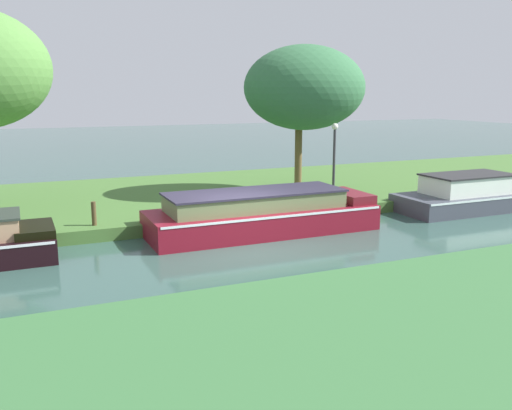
{
  "coord_description": "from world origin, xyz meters",
  "views": [
    {
      "loc": [
        -5.94,
        -14.24,
        4.34
      ],
      "look_at": [
        0.8,
        1.2,
        0.9
      ],
      "focal_mm": 38.66,
      "sensor_mm": 36.0,
      "label": 1
    }
  ],
  "objects_px": {
    "maroon_cruiser": "(263,213)",
    "mooring_post_far": "(218,203)",
    "lamp_post": "(334,152)",
    "mooring_post_near": "(94,214)",
    "willow_tree_centre": "(305,88)",
    "slate_narrowboat": "(463,195)"
  },
  "relations": [
    {
      "from": "maroon_cruiser",
      "to": "mooring_post_far",
      "type": "bearing_deg",
      "value": 125.83
    },
    {
      "from": "mooring_post_far",
      "to": "willow_tree_centre",
      "type": "bearing_deg",
      "value": 29.36
    },
    {
      "from": "willow_tree_centre",
      "to": "mooring_post_near",
      "type": "xyz_separation_m",
      "value": [
        -8.55,
        -2.57,
        -3.76
      ]
    },
    {
      "from": "willow_tree_centre",
      "to": "mooring_post_far",
      "type": "bearing_deg",
      "value": -150.64
    },
    {
      "from": "maroon_cruiser",
      "to": "willow_tree_centre",
      "type": "distance_m",
      "value": 6.61
    },
    {
      "from": "slate_narrowboat",
      "to": "willow_tree_centre",
      "type": "xyz_separation_m",
      "value": [
        -4.63,
        3.96,
        3.95
      ]
    },
    {
      "from": "slate_narrowboat",
      "to": "mooring_post_near",
      "type": "xyz_separation_m",
      "value": [
        -13.18,
        1.38,
        0.19
      ]
    },
    {
      "from": "lamp_post",
      "to": "slate_narrowboat",
      "type": "bearing_deg",
      "value": -26.85
    },
    {
      "from": "mooring_post_near",
      "to": "mooring_post_far",
      "type": "xyz_separation_m",
      "value": [
        3.98,
        0.0,
        -0.01
      ]
    },
    {
      "from": "willow_tree_centre",
      "to": "maroon_cruiser",
      "type": "bearing_deg",
      "value": -132.08
    },
    {
      "from": "willow_tree_centre",
      "to": "slate_narrowboat",
      "type": "bearing_deg",
      "value": -40.5
    },
    {
      "from": "slate_narrowboat",
      "to": "mooring_post_far",
      "type": "height_order",
      "value": "slate_narrowboat"
    },
    {
      "from": "slate_narrowboat",
      "to": "maroon_cruiser",
      "type": "distance_m",
      "value": 8.2
    },
    {
      "from": "willow_tree_centre",
      "to": "mooring_post_near",
      "type": "height_order",
      "value": "willow_tree_centre"
    },
    {
      "from": "maroon_cruiser",
      "to": "mooring_post_near",
      "type": "distance_m",
      "value": 5.17
    },
    {
      "from": "lamp_post",
      "to": "mooring_post_near",
      "type": "distance_m",
      "value": 9.03
    },
    {
      "from": "maroon_cruiser",
      "to": "mooring_post_near",
      "type": "xyz_separation_m",
      "value": [
        -4.98,
        1.38,
        0.16
      ]
    },
    {
      "from": "lamp_post",
      "to": "mooring_post_near",
      "type": "xyz_separation_m",
      "value": [
        -8.88,
        -0.79,
        -1.43
      ]
    },
    {
      "from": "maroon_cruiser",
      "to": "mooring_post_far",
      "type": "height_order",
      "value": "maroon_cruiser"
    },
    {
      "from": "slate_narrowboat",
      "to": "mooring_post_far",
      "type": "xyz_separation_m",
      "value": [
        -9.2,
        1.38,
        0.18
      ]
    },
    {
      "from": "slate_narrowboat",
      "to": "mooring_post_far",
      "type": "relative_size",
      "value": 6.78
    },
    {
      "from": "lamp_post",
      "to": "mooring_post_far",
      "type": "height_order",
      "value": "lamp_post"
    }
  ]
}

